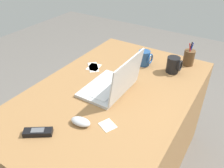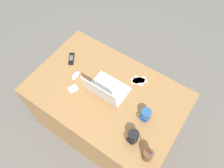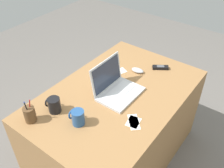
# 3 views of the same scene
# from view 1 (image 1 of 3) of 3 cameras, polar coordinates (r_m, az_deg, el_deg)

# --- Properties ---
(ground_plane) EXTENTS (6.00, 6.00, 0.00)m
(ground_plane) POSITION_cam_1_polar(r_m,az_deg,el_deg) (1.86, 0.01, -20.07)
(ground_plane) COLOR slate
(desk) EXTENTS (1.34, 0.87, 0.72)m
(desk) POSITION_cam_1_polar(r_m,az_deg,el_deg) (1.58, 0.01, -12.36)
(desk) COLOR #9E7042
(desk) RESTS_ON ground
(laptop) EXTENTS (0.33, 0.26, 0.24)m
(laptop) POSITION_cam_1_polar(r_m,az_deg,el_deg) (1.32, 0.20, -0.09)
(laptop) COLOR silver
(laptop) RESTS_ON desk
(computer_mouse) EXTENTS (0.07, 0.11, 0.03)m
(computer_mouse) POSITION_cam_1_polar(r_m,az_deg,el_deg) (1.13, -7.82, -9.27)
(computer_mouse) COLOR silver
(computer_mouse) RESTS_ON desk
(coffee_mug_white) EXTENTS (0.08, 0.10, 0.11)m
(coffee_mug_white) POSITION_cam_1_polar(r_m,az_deg,el_deg) (1.56, 15.08, 4.63)
(coffee_mug_white) COLOR black
(coffee_mug_white) RESTS_ON desk
(coffee_mug_tall) EXTENTS (0.08, 0.09, 0.10)m
(coffee_mug_tall) POSITION_cam_1_polar(r_m,az_deg,el_deg) (1.61, 8.12, 6.41)
(coffee_mug_tall) COLOR #26518C
(coffee_mug_tall) RESTS_ON desk
(cordless_phone) EXTENTS (0.11, 0.13, 0.03)m
(cordless_phone) POSITION_cam_1_polar(r_m,az_deg,el_deg) (1.13, -17.97, -11.34)
(cordless_phone) COLOR black
(cordless_phone) RESTS_ON desk
(pen_holder) EXTENTS (0.07, 0.07, 0.17)m
(pen_holder) POSITION_cam_1_polar(r_m,az_deg,el_deg) (1.68, 18.61, 6.28)
(pen_holder) COLOR brown
(pen_holder) RESTS_ON desk
(paper_note_near_laptop) EXTENTS (0.14, 0.14, 0.00)m
(paper_note_near_laptop) POSITION_cam_1_polar(r_m,az_deg,el_deg) (1.59, -4.68, 4.21)
(paper_note_near_laptop) COLOR white
(paper_note_near_laptop) RESTS_ON desk
(paper_note_left) EXTENTS (0.09, 0.10, 0.00)m
(paper_note_left) POSITION_cam_1_polar(r_m,az_deg,el_deg) (1.12, -1.09, -10.24)
(paper_note_left) COLOR white
(paper_note_left) RESTS_ON desk
(paper_note_right) EXTENTS (0.11, 0.10, 0.00)m
(paper_note_right) POSITION_cam_1_polar(r_m,az_deg,el_deg) (1.59, -4.57, 4.22)
(paper_note_right) COLOR white
(paper_note_right) RESTS_ON desk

